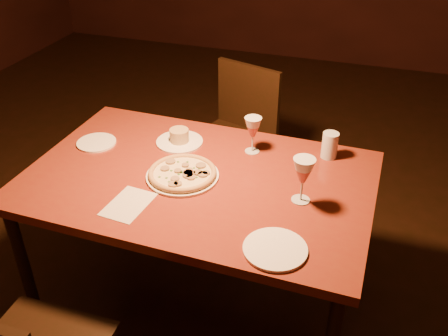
% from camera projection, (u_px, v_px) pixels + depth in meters
% --- Properties ---
extents(floor, '(7.00, 7.00, 0.00)m').
position_uv_depth(floor, '(195.00, 274.00, 2.71)').
color(floor, black).
rests_on(floor, ground).
extents(dining_table, '(1.47, 0.96, 0.78)m').
position_uv_depth(dining_table, '(198.00, 190.00, 2.15)').
color(dining_table, maroon).
rests_on(dining_table, floor).
extents(chair_far, '(0.54, 0.54, 0.89)m').
position_uv_depth(chair_far, '(236.00, 132.00, 3.03)').
color(chair_far, black).
rests_on(chair_far, floor).
extents(pizza_plate, '(0.31, 0.31, 0.03)m').
position_uv_depth(pizza_plate, '(182.00, 173.00, 2.10)').
color(pizza_plate, white).
rests_on(pizza_plate, dining_table).
extents(ramekin_saucer, '(0.22, 0.22, 0.07)m').
position_uv_depth(ramekin_saucer, '(179.00, 139.00, 2.34)').
color(ramekin_saucer, white).
rests_on(ramekin_saucer, dining_table).
extents(wine_glass_far, '(0.08, 0.08, 0.17)m').
position_uv_depth(wine_glass_far, '(253.00, 135.00, 2.24)').
color(wine_glass_far, '#B74E4C').
rests_on(wine_glass_far, dining_table).
extents(wine_glass_right, '(0.09, 0.09, 0.19)m').
position_uv_depth(wine_glass_right, '(303.00, 180.00, 1.92)').
color(wine_glass_right, '#B74E4C').
rests_on(wine_glass_right, dining_table).
extents(water_tumbler, '(0.07, 0.07, 0.12)m').
position_uv_depth(water_tumbler, '(330.00, 145.00, 2.22)').
color(water_tumbler, silver).
rests_on(water_tumbler, dining_table).
extents(side_plate_left, '(0.18, 0.18, 0.01)m').
position_uv_depth(side_plate_left, '(96.00, 143.00, 2.35)').
color(side_plate_left, white).
rests_on(side_plate_left, dining_table).
extents(side_plate_near, '(0.23, 0.23, 0.01)m').
position_uv_depth(side_plate_near, '(275.00, 249.00, 1.72)').
color(side_plate_near, white).
rests_on(side_plate_near, dining_table).
extents(menu_card, '(0.16, 0.23, 0.00)m').
position_uv_depth(menu_card, '(128.00, 204.00, 1.95)').
color(menu_card, beige).
rests_on(menu_card, dining_table).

